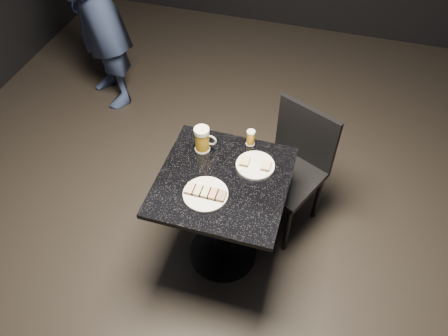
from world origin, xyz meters
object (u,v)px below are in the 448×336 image
Objects in this scene: plate_large at (206,194)px; chair at (292,164)px; beer_tumbler at (251,138)px; plate_small at (255,165)px; patron at (94,1)px; beer_mug at (202,139)px; table at (223,207)px.

chair reaches higher than plate_large.
plate_large is 2.41× the size of beer_tumbler.
plate_small is at bearing -67.13° from beer_tumbler.
plate_small is 0.24× the size of chair.
plate_small is (0.20, 0.27, 0.00)m from plate_large.
patron reaches higher than chair.
patron is at bearing 143.08° from plate_small.
chair is at bearing 28.13° from beer_mug.
table is at bearing -125.54° from chair.
plate_large reaches higher than table.
chair reaches higher than beer_tumbler.
beer_mug is 0.28m from beer_tumbler.
plate_large is at bearing -113.65° from table.
table is at bearing -46.74° from beer_mug.
table is 0.85× the size of chair.
patron is at bearing 133.36° from plate_large.
beer_mug is 1.61× the size of beer_tumbler.
table is at bearing -7.24° from patron.
beer_tumbler is at bearing -149.61° from chair.
chair is (0.50, 0.27, -0.33)m from beer_mug.
beer_tumbler is (0.25, 0.12, -0.03)m from beer_mug.
plate_large is 2.00m from patron.
plate_large is 1.50× the size of beer_mug.
table is at bearing -103.78° from beer_tumbler.
chair is (0.25, 0.14, -0.30)m from beer_tumbler.
plate_large is at bearing -11.06° from patron.
plate_large is 1.11× the size of plate_small.
patron reaches higher than beer_mug.
patron is 2.05× the size of chair.
beer_mug is (1.25, -1.14, -0.07)m from patron.
beer_tumbler is 0.11× the size of chair.
beer_tumbler is 0.41m from chair.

